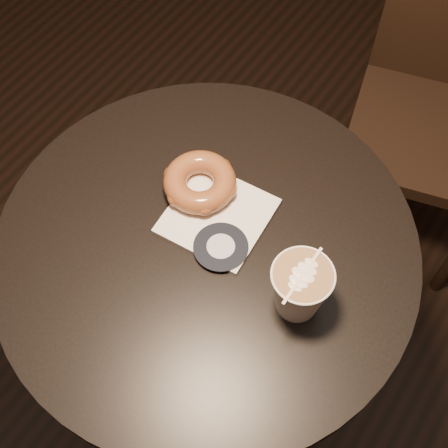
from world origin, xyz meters
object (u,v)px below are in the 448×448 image
object	(u,v)px
pastry_bag	(218,216)
doughnut	(200,182)
latte_cup	(300,290)
cafe_table	(209,293)

from	to	relation	value
pastry_bag	doughnut	bearing A→B (deg)	149.54
pastry_bag	latte_cup	size ratio (longest dim) A/B	1.54
pastry_bag	latte_cup	xyz separation A→B (m)	(0.19, -0.06, 0.05)
cafe_table	latte_cup	bearing A→B (deg)	-2.24
cafe_table	pastry_bag	world-z (taller)	pastry_bag
cafe_table	doughnut	world-z (taller)	doughnut
doughnut	latte_cup	distance (m)	0.26
doughnut	pastry_bag	bearing A→B (deg)	-25.58
pastry_bag	doughnut	size ratio (longest dim) A/B	1.29
cafe_table	doughnut	size ratio (longest dim) A/B	6.06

